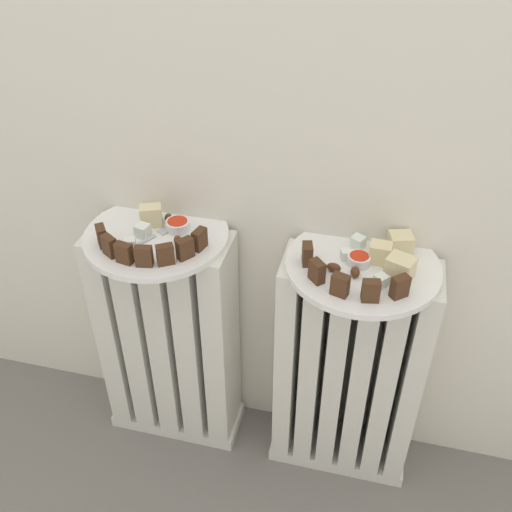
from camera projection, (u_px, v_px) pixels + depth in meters
name	position (u px, v px, depth m)	size (l,w,h in m)	color
radiator_left	(170.00, 341.00, 1.30)	(0.31, 0.13, 0.56)	silver
radiator_right	(348.00, 373.00, 1.23)	(0.31, 0.13, 0.56)	silver
plate_left	(157.00, 236.00, 1.13)	(0.28, 0.28, 0.01)	white
plate_right	(363.00, 266.00, 1.05)	(0.28, 0.28, 0.01)	white
dark_cake_slice_left_0	(102.00, 236.00, 1.08)	(0.03, 0.02, 0.04)	#472B19
dark_cake_slice_left_1	(109.00, 246.00, 1.06)	(0.03, 0.02, 0.04)	#472B19
dark_cake_slice_left_2	(124.00, 253.00, 1.04)	(0.03, 0.02, 0.04)	#472B19
dark_cake_slice_left_3	(144.00, 256.00, 1.03)	(0.03, 0.02, 0.04)	#472B19
dark_cake_slice_left_4	(165.00, 255.00, 1.04)	(0.03, 0.02, 0.04)	#472B19
dark_cake_slice_left_5	(185.00, 249.00, 1.05)	(0.03, 0.02, 0.04)	#472B19
dark_cake_slice_left_6	(200.00, 239.00, 1.08)	(0.03, 0.02, 0.04)	#472B19
marble_cake_slice_left_0	(151.00, 216.00, 1.14)	(0.04, 0.03, 0.04)	beige
turkish_delight_left_0	(143.00, 231.00, 1.11)	(0.02, 0.02, 0.02)	white
turkish_delight_left_1	(130.00, 244.00, 1.08)	(0.02, 0.02, 0.02)	white
medjool_date_left_0	(178.00, 241.00, 1.09)	(0.03, 0.02, 0.02)	#4C2814
medjool_date_left_1	(168.00, 218.00, 1.16)	(0.02, 0.02, 0.02)	#4C2814
jam_bowl_left	(178.00, 225.00, 1.13)	(0.05, 0.05, 0.02)	white
dark_cake_slice_right_0	(307.00, 254.00, 1.04)	(0.03, 0.02, 0.04)	#472B19
dark_cake_slice_right_1	(317.00, 271.00, 1.00)	(0.03, 0.02, 0.04)	#472B19
dark_cake_slice_right_2	(340.00, 285.00, 0.97)	(0.03, 0.02, 0.04)	#472B19
dark_cake_slice_right_3	(371.00, 291.00, 0.96)	(0.03, 0.02, 0.04)	#472B19
dark_cake_slice_right_4	(400.00, 287.00, 0.96)	(0.03, 0.02, 0.04)	#472B19
marble_cake_slice_right_0	(400.00, 244.00, 1.06)	(0.04, 0.04, 0.04)	beige
marble_cake_slice_right_1	(380.00, 253.00, 1.04)	(0.04, 0.03, 0.04)	beige
marble_cake_slice_right_2	(400.00, 268.00, 1.00)	(0.05, 0.04, 0.04)	beige
turkish_delight_right_0	(381.00, 280.00, 0.99)	(0.02, 0.02, 0.02)	white
turkish_delight_right_1	(358.00, 242.00, 1.08)	(0.02, 0.02, 0.02)	white
turkish_delight_right_2	(346.00, 254.00, 1.06)	(0.02, 0.02, 0.02)	white
medjool_date_right_0	(334.00, 268.00, 1.03)	(0.03, 0.02, 0.02)	#4C2814
medjool_date_right_1	(355.00, 272.00, 1.02)	(0.02, 0.02, 0.02)	#4C2814
jam_bowl_right	(359.00, 259.00, 1.04)	(0.04, 0.04, 0.02)	white
fork	(152.00, 238.00, 1.11)	(0.06, 0.09, 0.00)	#B7B7BC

